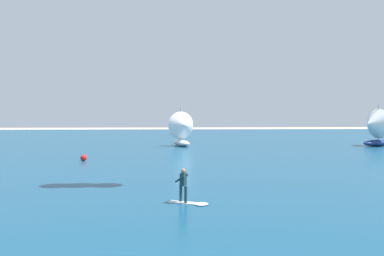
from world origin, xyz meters
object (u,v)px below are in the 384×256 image
kitesurfer (187,191)px  sailboat_heeled_over (183,129)px  marker_buoy (84,158)px  sailboat_trailing (374,127)px

kitesurfer → sailboat_heeled_over: (0.66, 32.21, 1.61)m
marker_buoy → sailboat_trailing: bearing=22.5°
sailboat_trailing → sailboat_heeled_over: sailboat_trailing is taller
sailboat_trailing → marker_buoy: size_ratio=9.45×
sailboat_heeled_over → marker_buoy: size_ratio=8.73×
kitesurfer → marker_buoy: (-8.55, 17.54, -0.33)m
sailboat_heeled_over → kitesurfer: bearing=-91.2°
marker_buoy → sailboat_heeled_over: bearing=57.9°
kitesurfer → marker_buoy: 19.51m
kitesurfer → sailboat_trailing: bearing=52.1°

